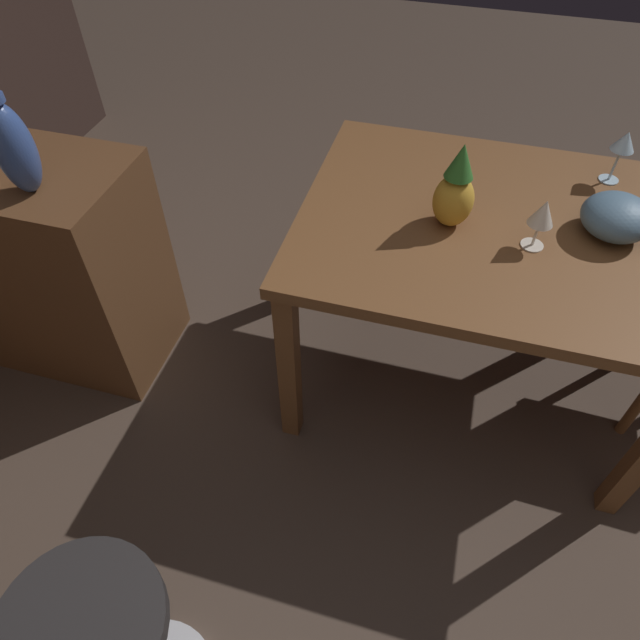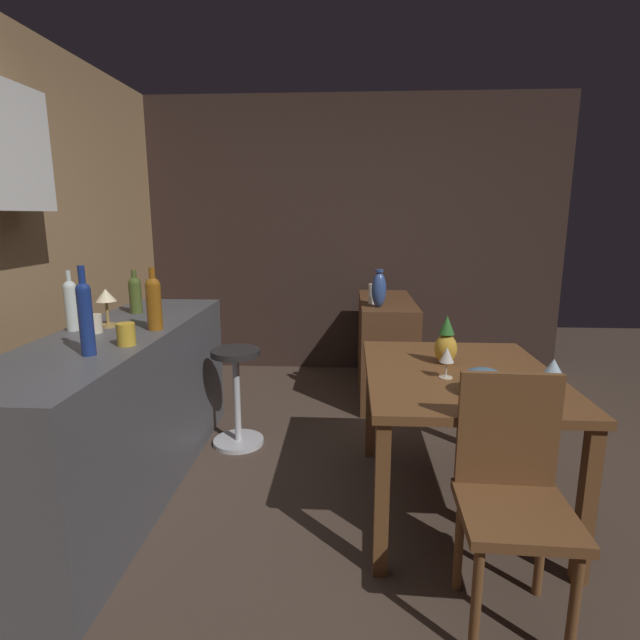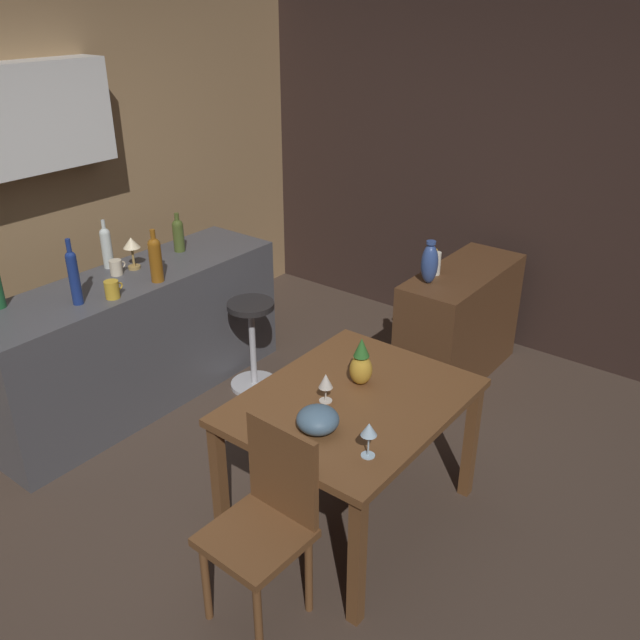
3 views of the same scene
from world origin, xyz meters
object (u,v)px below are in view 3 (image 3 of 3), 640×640
Objects in this scene: sideboard_cabinet at (459,324)px; wine_bottle_olive at (178,234)px; dining_table at (352,413)px; wine_bottle_cobalt at (74,275)px; wine_bottle_amber at (155,258)px; vase_ceramic_blue at (430,263)px; chair_near_window at (266,519)px; wine_bottle_clear at (106,246)px; wine_glass_right at (326,382)px; pineapple_centerpiece at (361,364)px; pillar_candle_tall at (436,263)px; bar_stool at (252,343)px; fruit_bowl at (318,420)px; wine_glass_left at (369,431)px; counter_lamp at (132,246)px; cup_mustard at (112,289)px; cup_cream at (116,267)px.

wine_bottle_olive is at bearing 122.91° from sideboard_cabinet.
wine_bottle_cobalt reaches higher than dining_table.
wine_bottle_amber is at bearing 138.20° from sideboard_cabinet.
wine_bottle_olive is 0.95× the size of vase_ceramic_blue.
chair_near_window is at bearing -123.69° from wine_bottle_olive.
chair_near_window is 2.86× the size of wine_bottle_clear.
wine_glass_right is 1.66m from wine_bottle_cobalt.
pillar_candle_tall is at bearing 13.50° from pineapple_centerpiece.
bar_stool is 2.53× the size of pineapple_centerpiece.
fruit_bowl is at bearing -174.66° from dining_table.
wine_glass_left is at bearing -112.69° from wine_bottle_olive.
fruit_bowl is 2.00m from counter_lamp.
fruit_bowl is (-1.99, -0.27, 0.39)m from sideboard_cabinet.
counter_lamp is at bearing 81.44° from wine_bottle_amber.
vase_ceramic_blue is (0.68, -0.96, 0.61)m from bar_stool.
wine_bottle_amber is 1.83m from pillar_candle_tall.
vase_ceramic_blue is (1.19, 0.28, 0.11)m from pineapple_centerpiece.
pineapple_centerpiece is 0.90× the size of vase_ceramic_blue.
bar_stool is 1.50m from wine_glass_right.
wine_bottle_cobalt is 2.17× the size of pillar_candle_tall.
cup_mustard is 2.08m from pillar_candle_tall.
pineapple_centerpiece reaches higher than bar_stool.
wine_bottle_olive is (0.49, -0.13, -0.02)m from wine_bottle_clear.
cup_mustard reaches higher than chair_near_window.
wine_bottle_amber is at bearing -98.56° from counter_lamp.
counter_lamp is at bearing -2.45° from cup_cream.
wine_bottle_clear is at bearing 131.10° from sideboard_cabinet.
counter_lamp is (0.19, 1.89, 0.40)m from dining_table.
wine_glass_left is (0.38, -0.26, 0.36)m from chair_near_window.
wine_bottle_cobalt is 0.58m from counter_lamp.
counter_lamp is (0.29, 1.80, 0.20)m from wine_glass_right.
wine_bottle_cobalt is (-0.03, 2.02, 0.21)m from wine_glass_left.
counter_lamp is (0.52, 2.21, 0.18)m from wine_glass_left.
cup_mustard is at bearing -159.66° from wine_bottle_olive.
wine_bottle_olive is (-1.08, 1.66, 0.62)m from sideboard_cabinet.
dining_table is 0.25m from pineapple_centerpiece.
pineapple_centerpiece is at bearing 18.80° from dining_table.
bar_stool is at bearing 58.18° from wine_glass_right.
cup_cream is (0.77, 1.95, 0.44)m from chair_near_window.
bar_stool is (-1.03, 1.05, -0.06)m from sideboard_cabinet.
fruit_bowl is at bearing -151.13° from wine_glass_right.
wine_glass_left is at bearing -103.33° from counter_lamp.
sideboard_cabinet is at bearing -34.43° from pillar_candle_tall.
wine_bottle_amber is (0.01, 1.56, 0.21)m from pineapple_centerpiece.
cup_mustard reaches higher than cup_cream.
wine_bottle_olive reaches higher than pineapple_centerpiece.
wine_bottle_olive is (0.70, 1.82, 0.18)m from wine_glass_right.
cup_cream is at bearing 134.34° from sideboard_cabinet.
wine_bottle_olive reaches higher than cup_mustard.
cup_mustard is at bearing 158.57° from bar_stool.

